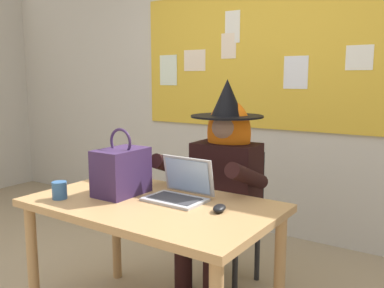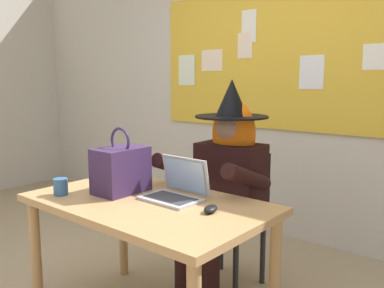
{
  "view_description": "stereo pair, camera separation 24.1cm",
  "coord_description": "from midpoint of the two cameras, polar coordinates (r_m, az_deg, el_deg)",
  "views": [
    {
      "loc": [
        1.53,
        -1.51,
        1.38
      ],
      "look_at": [
        0.21,
        0.47,
        1.0
      ],
      "focal_mm": 38.6,
      "sensor_mm": 36.0,
      "label": 1
    },
    {
      "loc": [
        1.72,
        -1.37,
        1.38
      ],
      "look_at": [
        0.21,
        0.47,
        1.0
      ],
      "focal_mm": 38.6,
      "sensor_mm": 36.0,
      "label": 2
    }
  ],
  "objects": [
    {
      "name": "desk_main",
      "position": [
        2.26,
        -8.66,
        -10.14
      ],
      "size": [
        1.33,
        0.79,
        0.73
      ],
      "rotation": [
        0.0,
        0.0,
        -0.01
      ],
      "color": "tan",
      "rests_on": "ground"
    },
    {
      "name": "wall_back_bulletin",
      "position": [
        3.72,
        7.73,
        8.74
      ],
      "size": [
        6.77,
        1.95,
        2.72
      ],
      "color": "beige",
      "rests_on": "ground"
    },
    {
      "name": "laptop",
      "position": [
        2.26,
        -4.73,
        -6.39
      ],
      "size": [
        0.33,
        0.26,
        0.22
      ],
      "rotation": [
        0.0,
        0.0,
        -0.02
      ],
      "color": "#B7B7BC",
      "rests_on": "desk_main"
    },
    {
      "name": "computer_mouse",
      "position": [
        2.05,
        0.42,
        -8.91
      ],
      "size": [
        0.09,
        0.12,
        0.03
      ],
      "primitive_type": "ellipsoid",
      "rotation": [
        0.0,
        0.0,
        0.27
      ],
      "color": "black",
      "rests_on": "desk_main"
    },
    {
      "name": "person_costumed",
      "position": [
        2.67,
        1.61,
        -4.05
      ],
      "size": [
        0.61,
        0.71,
        1.38
      ],
      "rotation": [
        0.0,
        0.0,
        -1.52
      ],
      "color": "black",
      "rests_on": "ground"
    },
    {
      "name": "coffee_mug",
      "position": [
        2.4,
        -20.63,
        -6.04
      ],
      "size": [
        0.08,
        0.08,
        0.09
      ],
      "primitive_type": "cylinder",
      "color": "#336099",
      "rests_on": "desk_main"
    },
    {
      "name": "chair_at_desk",
      "position": [
        2.84,
        2.83,
        -9.03
      ],
      "size": [
        0.43,
        0.43,
        0.9
      ],
      "rotation": [
        0.0,
        0.0,
        -1.55
      ],
      "color": "black",
      "rests_on": "ground"
    },
    {
      "name": "handbag",
      "position": [
        2.38,
        -12.63,
        -3.69
      ],
      "size": [
        0.2,
        0.3,
        0.38
      ],
      "rotation": [
        0.0,
        0.0,
        -0.02
      ],
      "color": "#38234C",
      "rests_on": "desk_main"
    }
  ]
}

